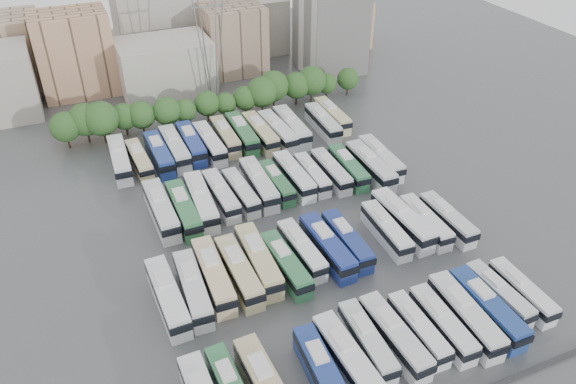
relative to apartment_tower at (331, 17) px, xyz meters
name	(u,v)px	position (x,y,z in m)	size (l,w,h in m)	color
ground	(299,237)	(-34.00, -58.00, -13.00)	(220.00, 220.00, 0.00)	#424447
tree_line	(209,101)	(-35.30, -15.89, -8.52)	(65.55, 8.15, 8.47)	black
city_buildings	(147,43)	(-41.46, 13.86, -5.13)	(102.00, 35.00, 20.00)	#9E998E
apartment_tower	(331,17)	(0.00, 0.00, 0.00)	(14.00, 14.00, 26.00)	silver
electricity_pylon	(208,19)	(-32.00, -8.00, 5.66)	(9.00, 6.91, 33.83)	slate
bus_r0_s4	(322,372)	(-42.35, -82.98, -11.14)	(3.23, 12.17, 3.78)	navy
bus_r0_s5	(348,360)	(-38.94, -82.69, -11.03)	(3.33, 12.88, 4.01)	silver
bus_r0_s6	(367,341)	(-35.51, -80.98, -11.24)	(2.95, 11.52, 3.58)	silver
bus_r0_s7	(394,336)	(-32.24, -81.71, -11.09)	(3.10, 12.49, 3.89)	silver
bus_r0_s8	(418,329)	(-28.85, -81.69, -11.32)	(2.40, 10.89, 3.41)	white
bus_r0_s9	(442,324)	(-25.75, -82.23, -11.22)	(2.75, 11.61, 3.63)	silver
bus_r0_s10	(465,315)	(-22.52, -82.34, -11.00)	(3.40, 13.11, 4.08)	silver
bus_r0_s11	(487,308)	(-19.23, -82.36, -11.03)	(2.87, 12.82, 4.02)	navy
bus_r0_s12	(499,294)	(-15.92, -80.75, -11.32)	(2.78, 11.01, 3.43)	silver
bus_r0_s13	(522,291)	(-12.81, -81.55, -11.32)	(2.48, 10.93, 3.42)	silver
bus_r1_s0	(168,297)	(-55.44, -64.87, -10.99)	(3.25, 13.16, 4.10)	white
bus_r1_s1	(193,289)	(-52.09, -64.69, -11.04)	(3.34, 12.82, 3.99)	silver
bus_r1_s2	(213,275)	(-48.91, -63.35, -10.96)	(3.24, 13.33, 4.16)	beige
bus_r1_s3	(239,271)	(-45.54, -63.91, -11.01)	(2.97, 12.93, 4.05)	#C8BD89
bus_r1_s4	(258,260)	(-42.33, -62.89, -10.94)	(3.34, 13.48, 4.20)	#C4BB87
bus_r1_s5	(285,264)	(-39.15, -64.91, -11.13)	(3.21, 12.27, 3.82)	#317247
bus_r1_s6	(302,250)	(-35.79, -62.88, -11.20)	(3.01, 11.81, 3.68)	silver
bus_r1_s7	(327,247)	(-32.26, -63.92, -11.00)	(3.20, 13.08, 4.08)	navy
bus_r1_s8	(347,241)	(-28.97, -63.66, -11.14)	(2.66, 12.10, 3.79)	navy
bus_r1_s10	(386,230)	(-22.38, -63.67, -11.18)	(3.04, 11.94, 3.72)	white
bus_r1_s11	(402,220)	(-19.02, -62.78, -10.92)	(3.51, 13.63, 4.24)	silver
bus_r1_s12	(425,222)	(-15.85, -64.21, -11.22)	(2.81, 11.63, 3.63)	silver
bus_r1_s13	(447,219)	(-12.36, -65.01, -11.20)	(2.69, 11.74, 3.67)	silver
bus_r2_s1	(161,210)	(-52.10, -45.97, -10.90)	(3.21, 13.70, 4.28)	silver
bus_r2_s2	(184,209)	(-48.83, -47.10, -10.98)	(2.88, 13.11, 4.11)	#317243
bus_r2_s3	(201,201)	(-45.75, -46.14, -10.92)	(3.61, 13.63, 4.24)	silver
bus_r2_s4	(221,195)	(-42.23, -45.37, -11.11)	(3.05, 12.34, 3.85)	silver
bus_r2_s5	(241,192)	(-38.95, -45.69, -11.22)	(3.02, 11.62, 3.62)	silver
bus_r2_s6	(259,184)	(-35.51, -44.90, -10.97)	(3.22, 13.25, 4.13)	silver
bus_r2_s7	(276,182)	(-32.52, -45.27, -11.27)	(2.59, 11.27, 3.53)	#2C683C
bus_r2_s8	(294,176)	(-29.11, -44.79, -11.05)	(2.92, 12.70, 3.97)	silver
bus_r2_s9	(312,174)	(-25.92, -45.27, -11.29)	(2.60, 11.15, 3.49)	silver
bus_r2_s10	(331,171)	(-22.52, -45.75, -11.18)	(2.68, 11.86, 3.72)	silver
bus_r2_s11	(348,167)	(-19.25, -45.86, -11.13)	(3.20, 12.23, 3.80)	#317247
bus_r2_s12	(370,166)	(-15.64, -47.23, -10.92)	(2.96, 13.50, 4.24)	silver
bus_r2_s13	(380,158)	(-12.55, -45.50, -11.03)	(3.18, 12.89, 4.02)	silver
bus_r3_s0	(120,159)	(-55.51, -27.76, -10.95)	(3.43, 13.42, 4.18)	silver
bus_r3_s1	(139,160)	(-52.28, -28.95, -11.20)	(3.13, 11.79, 3.67)	#CAB98B
bus_r3_s2	(159,154)	(-48.63, -28.64, -10.98)	(3.14, 13.17, 4.11)	navy
bus_r3_s3	(175,148)	(-45.53, -27.72, -10.94)	(3.14, 13.39, 4.19)	silver
bus_r3_s4	(191,143)	(-42.27, -27.04, -10.99)	(2.93, 13.08, 4.10)	navy
bus_r3_s5	(210,143)	(-39.10, -28.35, -11.01)	(3.16, 13.02, 4.06)	silver
bus_r3_s6	(225,136)	(-35.52, -26.75, -11.09)	(2.86, 12.43, 3.89)	tan
bus_r3_s7	(242,133)	(-32.30, -27.21, -10.94)	(3.19, 13.41, 4.19)	#2E6C3D
bus_r3_s8	(260,133)	(-28.96, -28.23, -10.96)	(3.16, 13.27, 4.15)	#C5B988
bus_r3_s9	(277,131)	(-25.68, -28.94, -10.95)	(3.49, 13.44, 4.18)	silver
bus_r3_s10	(292,127)	(-22.50, -28.51, -10.90)	(3.27, 13.72, 4.29)	silver
bus_r3_s12	(323,122)	(-15.93, -29.01, -11.03)	(3.25, 12.85, 4.00)	silver
bus_r3_s13	(332,115)	(-12.77, -26.84, -11.07)	(2.90, 12.54, 3.92)	beige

